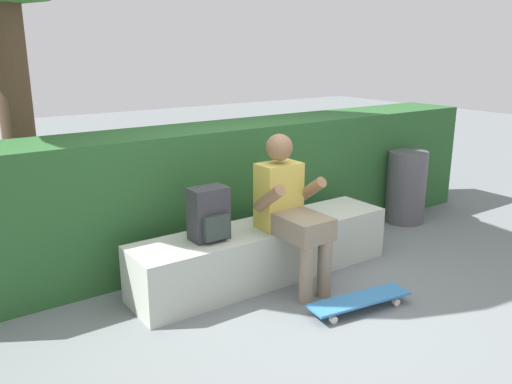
# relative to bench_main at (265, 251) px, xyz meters

# --- Properties ---
(ground_plane) EXTENTS (24.00, 24.00, 0.00)m
(ground_plane) POSITION_rel_bench_main_xyz_m (0.00, -0.42, -0.22)
(ground_plane) COLOR slate
(bench_main) EXTENTS (2.28, 0.50, 0.45)m
(bench_main) POSITION_rel_bench_main_xyz_m (0.00, 0.00, 0.00)
(bench_main) COLOR #AFB6AA
(bench_main) RESTS_ON ground
(person_skater) EXTENTS (0.49, 0.62, 1.20)m
(person_skater) POSITION_rel_bench_main_xyz_m (0.07, -0.22, 0.42)
(person_skater) COLOR gold
(person_skater) RESTS_ON ground
(skateboard_near_person) EXTENTS (0.82, 0.31, 0.09)m
(skateboard_near_person) POSITION_rel_bench_main_xyz_m (0.22, -0.85, -0.15)
(skateboard_near_person) COLOR teal
(skateboard_near_person) RESTS_ON ground
(backpack_on_bench) EXTENTS (0.28, 0.23, 0.40)m
(backpack_on_bench) POSITION_rel_bench_main_xyz_m (-0.53, -0.01, 0.42)
(backpack_on_bench) COLOR #333338
(backpack_on_bench) RESTS_ON bench_main
(hedge_row) EXTENTS (5.58, 0.66, 1.16)m
(hedge_row) POSITION_rel_bench_main_xyz_m (0.31, 0.78, 0.36)
(hedge_row) COLOR #275528
(hedge_row) RESTS_ON ground
(trash_bin) EXTENTS (0.42, 0.42, 0.77)m
(trash_bin) POSITION_rel_bench_main_xyz_m (2.08, 0.29, 0.16)
(trash_bin) COLOR #4C4C51
(trash_bin) RESTS_ON ground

